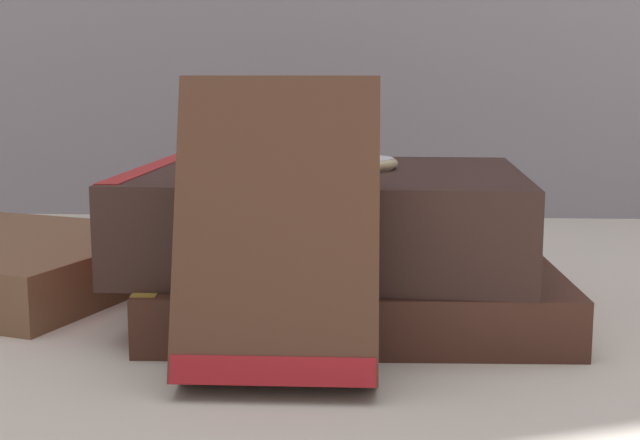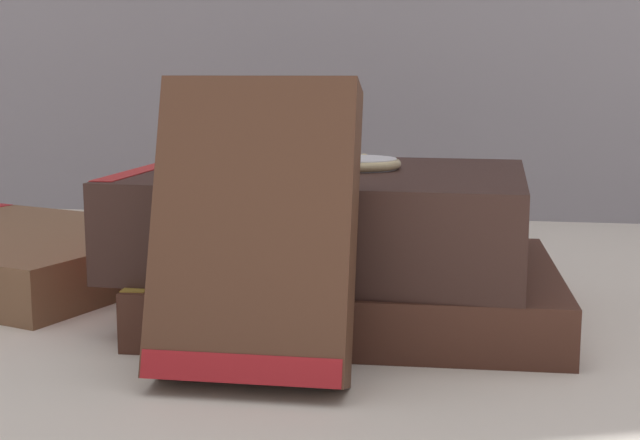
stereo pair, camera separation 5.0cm
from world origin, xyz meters
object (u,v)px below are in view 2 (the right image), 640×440
book_flat_bottom (349,286)px  reading_glasses (283,242)px  pocket_watch (360,163)px  book_flat_top (320,215)px  book_leaning_front (254,242)px  book_side_left (9,254)px

book_flat_bottom → reading_glasses: 0.20m
pocket_watch → reading_glasses: 0.21m
book_flat_bottom → book_flat_top: book_flat_top is taller
pocket_watch → book_leaning_front: bearing=-105.2°
book_side_left → reading_glasses: 0.21m
book_leaning_front → pocket_watch: bearing=74.8°
book_flat_top → book_leaning_front: (-0.01, -0.11, 0.01)m
reading_glasses → book_side_left: bearing=-153.7°
book_side_left → pocket_watch: size_ratio=4.84×
book_side_left → reading_glasses: bearing=61.4°
book_flat_top → book_leaning_front: 0.11m
book_flat_bottom → pocket_watch: pocket_watch is taller
book_flat_top → pocket_watch: (0.02, 0.00, 0.03)m
book_flat_top → reading_glasses: book_flat_top is taller
book_flat_bottom → book_leaning_front: book_leaning_front is taller
book_flat_bottom → pocket_watch: 0.07m
book_side_left → book_flat_bottom: bearing=7.5°
book_flat_bottom → book_flat_top: size_ratio=1.01×
book_flat_top → pocket_watch: pocket_watch is taller
book_leaning_front → reading_glasses: book_leaning_front is taller
book_flat_top → reading_glasses: size_ratio=2.01×
reading_glasses → pocket_watch: bearing=-82.3°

